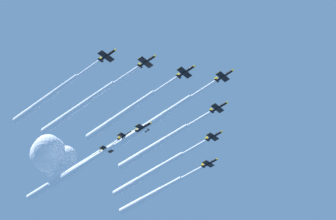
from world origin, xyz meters
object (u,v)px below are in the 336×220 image
at_px(jet_lead, 154,121).
at_px(jet_tail_end, 54,181).
at_px(jet_port_mid, 147,175).
at_px(jet_port_outer, 150,195).
at_px(jet_starboard_inner, 120,116).
at_px(jet_trail_starboard, 75,169).
at_px(jet_starboard_mid, 77,109).
at_px(jet_starboard_outer, 45,100).
at_px(jet_port_inner, 152,147).
at_px(jet_trail_port, 81,166).

distance_m(jet_lead, jet_tail_end, 67.03).
xyz_separation_m(jet_port_mid, jet_port_outer, (14.74, -1.13, -0.84)).
xyz_separation_m(jet_starboard_inner, jet_trail_starboard, (36.36, 26.73, 2.61)).
distance_m(jet_starboard_mid, jet_trail_starboard, 38.70).
bearing_deg(jet_trail_starboard, jet_port_mid, -84.59).
distance_m(jet_starboard_inner, jet_starboard_outer, 35.50).
relative_size(jet_lead, jet_port_mid, 0.95).
distance_m(jet_starboard_inner, jet_port_mid, 41.41).
distance_m(jet_port_inner, jet_port_mid, 19.34).
bearing_deg(jet_trail_port, jet_trail_starboard, 47.61).
relative_size(jet_trail_port, jet_trail_starboard, 1.16).
height_order(jet_port_mid, jet_trail_port, jet_port_mid).
bearing_deg(jet_port_inner, jet_lead, -175.18).
bearing_deg(jet_tail_end, jet_port_mid, -94.82).
bearing_deg(jet_starboard_mid, jet_starboard_inner, -84.92).
xyz_separation_m(jet_starboard_mid, jet_port_outer, (56.50, -32.58, -3.42)).
bearing_deg(jet_starboard_outer, jet_lead, -76.78).
bearing_deg(jet_trail_starboard, jet_port_inner, -110.55).
xyz_separation_m(jet_port_inner, jet_tail_end, (23.15, 52.65, -0.20)).
height_order(jet_starboard_outer, jet_tail_end, jet_starboard_outer).
height_order(jet_starboard_inner, jet_tail_end, jet_tail_end).
xyz_separation_m(jet_lead, jet_starboard_inner, (-4.41, 15.86, -1.45)).
height_order(jet_port_inner, jet_starboard_outer, jet_starboard_outer).
bearing_deg(jet_starboard_inner, jet_port_outer, -12.43).
distance_m(jet_port_mid, jet_starboard_outer, 65.68).
bearing_deg(jet_trail_port, jet_starboard_inner, -145.27).
bearing_deg(jet_port_outer, jet_port_inner, -175.89).
bearing_deg(jet_port_inner, jet_starboard_outer, 120.05).
xyz_separation_m(jet_lead, jet_starboard_outer, (-11.84, 50.39, 2.14)).
xyz_separation_m(jet_lead, jet_trail_port, (28.16, 38.44, -1.06)).
distance_m(jet_port_inner, jet_trail_port, 38.85).
height_order(jet_lead, jet_port_mid, jet_lead).
bearing_deg(jet_tail_end, jet_starboard_outer, -175.94).
distance_m(jet_port_inner, jet_starboard_outer, 56.65).
height_order(jet_port_inner, jet_starboard_inner, jet_port_inner).
distance_m(jet_starboard_inner, jet_trail_starboard, 45.21).
distance_m(jet_starboard_inner, jet_port_outer, 55.98).
height_order(jet_starboard_inner, jet_port_mid, jet_port_mid).
relative_size(jet_port_outer, jet_trail_port, 0.94).
xyz_separation_m(jet_port_mid, jet_trail_starboard, (-3.57, 37.65, 1.56)).
bearing_deg(jet_lead, jet_starboard_inner, 105.54).
distance_m(jet_starboard_inner, jet_trail_port, 39.64).
bearing_deg(jet_tail_end, jet_port_outer, -78.08).
relative_size(jet_trail_starboard, jet_tail_end, 0.94).
bearing_deg(jet_port_outer, jet_tail_end, 101.92).
bearing_deg(jet_starboard_mid, jet_starboard_outer, 111.82).
bearing_deg(jet_starboard_mid, jet_port_inner, -56.98).
bearing_deg(jet_port_inner, jet_starboard_mid, 123.02).
bearing_deg(jet_starboard_outer, jet_port_inner, -59.95).
distance_m(jet_port_outer, jet_tail_end, 51.34).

